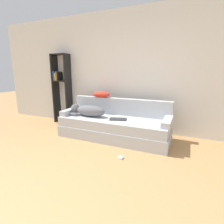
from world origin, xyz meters
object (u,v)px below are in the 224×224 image
(laptop, at_px, (118,119))
(dog, at_px, (88,111))
(power_adapter, at_px, (121,158))
(bookshelf, at_px, (61,85))
(throw_pillow, at_px, (101,94))
(couch, at_px, (114,128))

(laptop, bearing_deg, dog, 163.95)
(dog, xyz_separation_m, power_adapter, (1.04, -0.72, -0.53))
(laptop, relative_size, bookshelf, 0.21)
(dog, height_order, laptop, dog)
(laptop, distance_m, throw_pillow, 0.82)
(couch, relative_size, power_adapter, 29.52)
(throw_pillow, bearing_deg, bookshelf, 171.41)
(bookshelf, bearing_deg, throw_pillow, -8.59)
(laptop, relative_size, power_adapter, 4.89)
(laptop, bearing_deg, couch, 135.16)
(couch, height_order, bookshelf, bookshelf)
(throw_pillow, bearing_deg, couch, -35.38)
(couch, relative_size, bookshelf, 1.26)
(throw_pillow, relative_size, bookshelf, 0.24)
(bookshelf, bearing_deg, dog, -26.80)
(power_adapter, bearing_deg, laptop, 115.19)
(couch, xyz_separation_m, throw_pillow, (-0.47, 0.33, 0.64))
(dog, relative_size, power_adapter, 10.64)
(bookshelf, height_order, power_adapter, bookshelf)
(power_adapter, bearing_deg, bookshelf, 149.21)
(throw_pillow, height_order, bookshelf, bookshelf)
(couch, distance_m, throw_pillow, 0.86)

